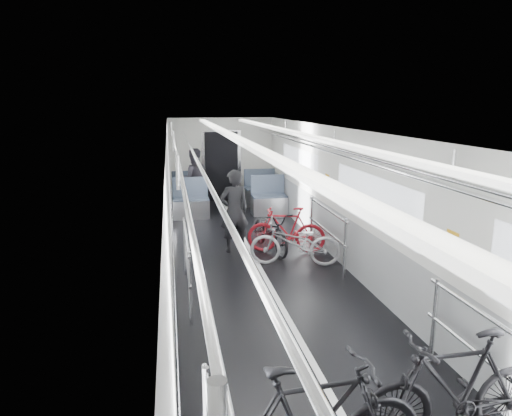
% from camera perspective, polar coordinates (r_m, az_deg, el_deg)
% --- Properties ---
extents(car_shell, '(3.02, 14.01, 2.41)m').
position_cam_1_polar(car_shell, '(8.29, -0.30, 1.24)').
color(car_shell, black).
rests_on(car_shell, ground).
extents(bike_right_near, '(1.71, 0.50, 1.03)m').
position_cam_1_polar(bike_right_near, '(4.38, 23.61, -20.04)').
color(bike_right_near, black).
rests_on(bike_right_near, floor).
extents(bike_right_mid, '(1.68, 0.95, 0.84)m').
position_cam_1_polar(bike_right_mid, '(8.07, 4.91, -4.34)').
color(bike_right_mid, '#9D9CA0').
rests_on(bike_right_mid, floor).
extents(bike_right_far, '(1.55, 0.82, 0.90)m').
position_cam_1_polar(bike_right_far, '(8.73, 3.81, -2.75)').
color(bike_right_far, maroon).
rests_on(bike_right_far, floor).
extents(bike_aisle, '(0.84, 1.60, 0.80)m').
position_cam_1_polar(bike_aisle, '(8.83, 1.82, -2.87)').
color(bike_aisle, black).
rests_on(bike_aisle, floor).
extents(person_standing, '(0.66, 0.51, 1.60)m').
position_cam_1_polar(person_standing, '(8.71, -2.76, -0.38)').
color(person_standing, black).
rests_on(person_standing, floor).
extents(person_seated, '(0.85, 0.69, 1.65)m').
position_cam_1_polar(person_seated, '(12.21, -7.75, 3.54)').
color(person_seated, '#2D2A32').
rests_on(person_seated, floor).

